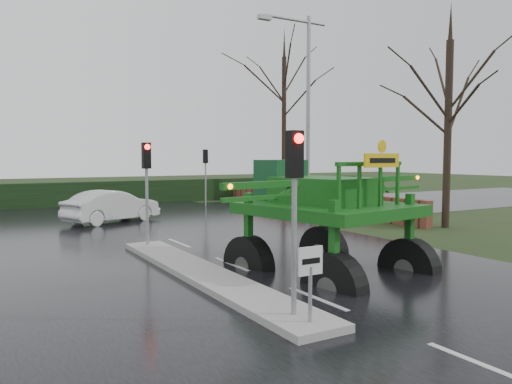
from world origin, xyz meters
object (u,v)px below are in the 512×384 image
traffic_signal_far (205,165)px  crop_sprayer (328,200)px  street_light_right (303,98)px  keep_left_sign (310,272)px  traffic_signal_near (295,183)px  white_sedan (112,223)px  traffic_signal_mid (147,171)px

traffic_signal_far → crop_sprayer: size_ratio=0.46×
traffic_signal_far → street_light_right: 8.86m
keep_left_sign → traffic_signal_far: bearing=70.1°
traffic_signal_near → white_sedan: size_ratio=0.78×
crop_sprayer → traffic_signal_near: bearing=-151.3°
traffic_signal_far → white_sedan: (-7.08, -5.07, -2.59)m
traffic_signal_near → traffic_signal_mid: (0.00, 8.50, 0.00)m
street_light_right → white_sedan: size_ratio=2.20×
keep_left_sign → traffic_signal_near: (0.00, 0.49, 1.53)m
traffic_signal_near → white_sedan: (0.72, 15.95, -2.59)m
traffic_signal_mid → white_sedan: bearing=84.5°
traffic_signal_near → traffic_signal_mid: 8.50m
crop_sprayer → white_sedan: bearing=85.4°
keep_left_sign → traffic_signal_mid: 9.12m
traffic_signal_mid → white_sedan: traffic_signal_mid is taller
traffic_signal_near → traffic_signal_mid: same height
street_light_right → keep_left_sign: bearing=-125.1°
crop_sprayer → traffic_signal_far: bearing=63.4°
traffic_signal_far → white_sedan: size_ratio=0.78×
crop_sprayer → street_light_right: bearing=46.7°
traffic_signal_near → white_sedan: bearing=87.4°
white_sedan → traffic_signal_far: bearing=-77.3°
traffic_signal_mid → street_light_right: size_ratio=0.35×
traffic_signal_mid → white_sedan: size_ratio=0.78×
traffic_signal_far → street_light_right: street_light_right is taller
traffic_signal_near → white_sedan: 16.18m
traffic_signal_near → traffic_signal_far: same height
street_light_right → crop_sprayer: (-7.37, -11.29, -3.94)m
traffic_signal_near → traffic_signal_far: (7.80, 21.02, 0.00)m
keep_left_sign → white_sedan: size_ratio=0.30×
keep_left_sign → traffic_signal_far: size_ratio=0.38×
traffic_signal_near → crop_sprayer: (2.13, 1.72, -0.54)m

